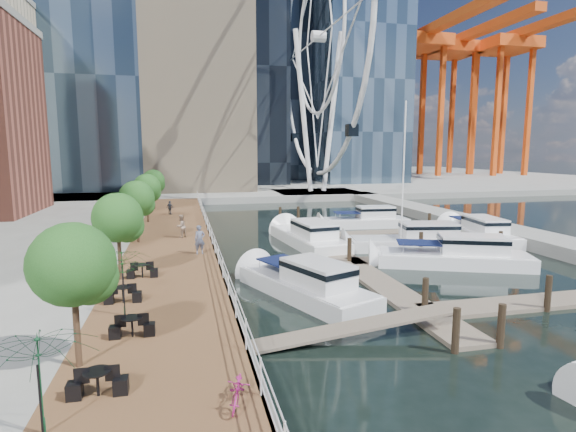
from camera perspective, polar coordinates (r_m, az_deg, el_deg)
The scene contains 19 objects.
ground at distance 23.32m, azimuth 7.88°, elevation -11.18°, with size 520.00×520.00×0.00m, color black.
boardwalk at distance 36.24m, azimuth -14.48°, elevation -3.52°, with size 6.00×60.00×1.00m, color brown.
seawall at distance 36.28m, azimuth -9.73°, elevation -3.36°, with size 0.25×60.00×1.00m, color #595954.
land_far at distance 122.97m, azimuth -9.44°, elevation 4.77°, with size 200.00×114.00×1.00m, color gray.
breakwater at distance 49.77m, azimuth 21.27°, elevation -0.67°, with size 4.00×60.00×1.00m, color gray.
pier at distance 76.11m, azimuth 3.71°, elevation 2.78°, with size 14.00×12.00×1.00m, color gray.
railing at distance 36.08m, azimuth -9.93°, elevation -1.77°, with size 0.10×60.00×1.05m, color white, non-canonical shape.
floating_docks at distance 35.16m, azimuth 14.22°, elevation -3.88°, with size 16.00×34.00×2.60m.
ferris_wheel at distance 77.92m, azimuth 3.90°, elevation 21.73°, with size 5.80×45.60×47.80m.
port_cranes at distance 139.18m, azimuth 20.36°, elevation 12.81°, with size 40.00×52.00×38.00m.
street_trees at distance 34.83m, azimuth -18.69°, elevation 2.15°, with size 2.60×42.60×4.60m.
cafe_tables at distance 19.70m, azimuth -19.75°, elevation -11.08°, with size 2.50×13.70×0.74m.
yacht_foreground at distance 32.59m, azimuth 20.16°, elevation -5.98°, with size 2.95×11.00×2.15m, color white, non-canonical shape.
bicycle at distance 12.90m, azimuth -6.37°, elevation -21.00°, with size 0.57×1.65×0.87m, color #93155D.
pedestrian_near at distance 30.14m, azimuth -11.15°, elevation -2.95°, with size 0.69×0.46×1.90m, color #545970.
pedestrian_mid at distance 36.03m, azimuth -13.43°, elevation -1.29°, with size 0.87×0.68×1.80m, color gray.
pedestrian_far at distance 49.46m, azimuth -14.76°, elevation 1.03°, with size 0.87×0.36×1.49m, color #2F323B.
moored_yachts at distance 35.97m, azimuth 14.27°, elevation -4.42°, with size 24.43×35.17×11.50m.
cafe_seating at distance 17.44m, azimuth -22.73°, elevation -10.87°, with size 4.15×13.40×2.56m.
Camera 1 is at (-8.02, -20.50, 7.73)m, focal length 28.00 mm.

